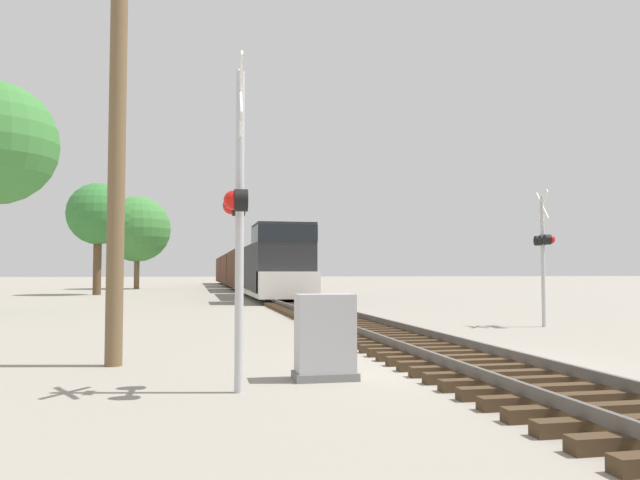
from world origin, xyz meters
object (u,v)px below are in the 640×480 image
Objects in this scene: freight_train at (243,270)px; crossing_signal_near at (238,208)px; utility_pole at (118,110)px; tree_deep_background at (137,229)px; relay_cabinet at (325,337)px; tree_mid_background at (98,215)px; crossing_signal_far at (544,245)px.

crossing_signal_near is at bearing -94.50° from freight_train.
utility_pole is 0.99× the size of tree_deep_background.
relay_cabinet is 0.16× the size of tree_mid_background.
utility_pole is 1.11× the size of tree_mid_background.
tree_deep_background is at bearing 94.48° from utility_pole.
freight_train is 10.87m from tree_deep_background.
crossing_signal_near reaches higher than freight_train.
tree_deep_background is at bearing 168.96° from freight_train.
utility_pole is (-3.35, 2.10, 3.89)m from relay_cabinet.
tree_deep_background is at bearing 97.91° from relay_cabinet.
utility_pole is 35.56m from tree_mid_background.
tree_deep_background reaches higher than utility_pole.
freight_train is 47.08× the size of relay_cabinet.
crossing_signal_far is at bearing 42.33° from relay_cabinet.
utility_pole reaches higher than relay_cabinet.
tree_mid_background is (-7.31, 38.00, 3.20)m from crossing_signal_near.
utility_pole is (-11.70, -5.50, 2.09)m from crossing_signal_far.
utility_pole is at bearing -97.04° from freight_train.
tree_deep_background is (-15.65, 44.98, 3.29)m from crossing_signal_far.
crossing_signal_far is 34.35m from tree_mid_background.
tree_mid_background is at bearing 103.15° from relay_cabinet.
relay_cabinet is at bearing 120.33° from crossing_signal_near.
freight_train is at bearing 16.76° from crossing_signal_far.
crossing_signal_far is 11.43m from relay_cabinet.
utility_pole reaches higher than crossing_signal_near.
utility_pole is at bearing -144.08° from crossing_signal_near.
relay_cabinet is (-2.65, -50.64, -1.19)m from freight_train.
crossing_signal_near is 0.52× the size of tree_deep_background.
relay_cabinet is 38.58m from tree_mid_background.
freight_train is 17.99m from tree_mid_background.
relay_cabinet is at bearing -82.09° from tree_deep_background.
tree_deep_background is at bearing 84.79° from tree_mid_background.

